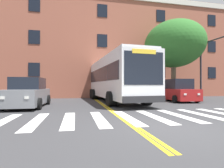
{
  "coord_description": "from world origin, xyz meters",
  "views": [
    {
      "loc": [
        -3.01,
        -5.0,
        1.33
      ],
      "look_at": [
        -0.18,
        8.52,
        1.46
      ],
      "focal_mm": 28.0,
      "sensor_mm": 36.0,
      "label": 1
    }
  ],
  "objects_px": {
    "car_grey_near_lane": "(28,94)",
    "street_tree_curbside_large": "(173,44)",
    "city_bus": "(114,79)",
    "car_red_far_lane": "(178,91)",
    "traffic_light_near_corner": "(212,57)",
    "car_tan_behind_bus": "(108,89)"
  },
  "relations": [
    {
      "from": "car_grey_near_lane",
      "to": "street_tree_curbside_large",
      "type": "distance_m",
      "value": 13.85
    },
    {
      "from": "city_bus",
      "to": "car_red_far_lane",
      "type": "xyz_separation_m",
      "value": [
        5.27,
        -1.26,
        -1.07
      ]
    },
    {
      "from": "car_grey_near_lane",
      "to": "street_tree_curbside_large",
      "type": "relative_size",
      "value": 0.58
    },
    {
      "from": "city_bus",
      "to": "street_tree_curbside_large",
      "type": "xyz_separation_m",
      "value": [
        6.32,
        1.17,
        3.5
      ]
    },
    {
      "from": "city_bus",
      "to": "car_red_far_lane",
      "type": "height_order",
      "value": "city_bus"
    },
    {
      "from": "street_tree_curbside_large",
      "to": "traffic_light_near_corner",
      "type": "bearing_deg",
      "value": -56.73
    },
    {
      "from": "car_red_far_lane",
      "to": "traffic_light_near_corner",
      "type": "distance_m",
      "value": 4.19
    },
    {
      "from": "traffic_light_near_corner",
      "to": "street_tree_curbside_large",
      "type": "relative_size",
      "value": 0.74
    },
    {
      "from": "city_bus",
      "to": "car_red_far_lane",
      "type": "relative_size",
      "value": 2.91
    },
    {
      "from": "car_red_far_lane",
      "to": "car_tan_behind_bus",
      "type": "relative_size",
      "value": 0.95
    },
    {
      "from": "city_bus",
      "to": "traffic_light_near_corner",
      "type": "relative_size",
      "value": 2.03
    },
    {
      "from": "car_tan_behind_bus",
      "to": "street_tree_curbside_large",
      "type": "distance_m",
      "value": 10.75
    },
    {
      "from": "car_tan_behind_bus",
      "to": "street_tree_curbside_large",
      "type": "relative_size",
      "value": 0.55
    },
    {
      "from": "street_tree_curbside_large",
      "to": "car_tan_behind_bus",
      "type": "bearing_deg",
      "value": 121.45
    },
    {
      "from": "city_bus",
      "to": "car_tan_behind_bus",
      "type": "distance_m",
      "value": 9.61
    },
    {
      "from": "car_grey_near_lane",
      "to": "car_tan_behind_bus",
      "type": "bearing_deg",
      "value": 59.34
    },
    {
      "from": "city_bus",
      "to": "traffic_light_near_corner",
      "type": "xyz_separation_m",
      "value": [
        8.21,
        -1.72,
        1.87
      ]
    },
    {
      "from": "traffic_light_near_corner",
      "to": "street_tree_curbside_large",
      "type": "height_order",
      "value": "street_tree_curbside_large"
    },
    {
      "from": "car_red_far_lane",
      "to": "street_tree_curbside_large",
      "type": "xyz_separation_m",
      "value": [
        1.05,
        2.43,
        4.57
      ]
    },
    {
      "from": "traffic_light_near_corner",
      "to": "car_red_far_lane",
      "type": "bearing_deg",
      "value": 171.06
    },
    {
      "from": "city_bus",
      "to": "car_tan_behind_bus",
      "type": "xyz_separation_m",
      "value": [
        1.24,
        9.46,
        -1.09
      ]
    },
    {
      "from": "car_grey_near_lane",
      "to": "street_tree_curbside_large",
      "type": "xyz_separation_m",
      "value": [
        12.41,
        4.08,
        4.6
      ]
    }
  ]
}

